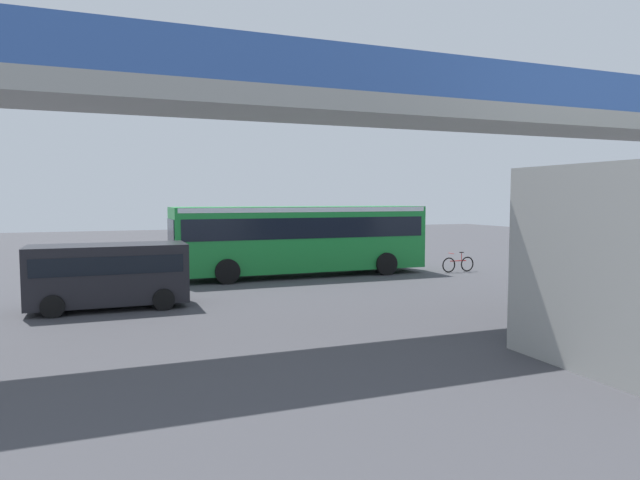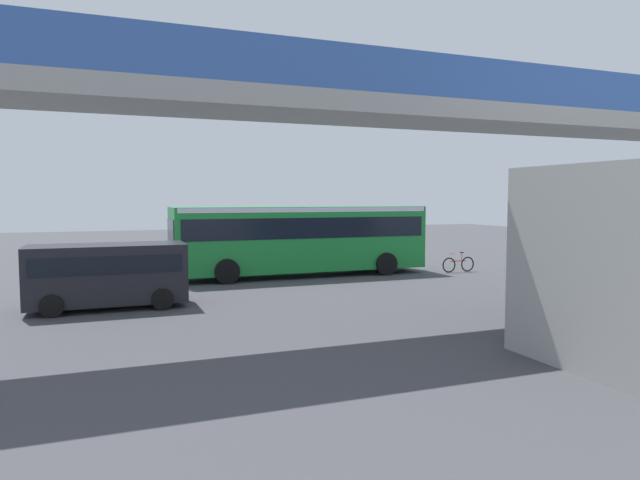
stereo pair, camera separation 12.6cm
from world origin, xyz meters
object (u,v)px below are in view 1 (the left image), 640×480
city_bus (301,234)px  pedestrian (246,249)px  parked_van (109,272)px  traffic_sign (370,227)px  bicycle_red (458,264)px

city_bus → pedestrian: (1.43, -4.63, -1.00)m
city_bus → parked_van: 9.64m
city_bus → traffic_sign: bearing=-140.3°
parked_van → traffic_sign: traffic_sign is taller
pedestrian → parked_van: bearing=54.4°
city_bus → traffic_sign: (-5.95, -4.94, 0.01)m
pedestrian → traffic_sign: bearing=-177.5°
parked_van → traffic_sign: bearing=-145.2°
pedestrian → bicycle_red: bearing=145.1°
city_bus → bicycle_red: 7.74m
parked_van → bicycle_red: size_ratio=2.71×
city_bus → pedestrian: 4.95m
parked_van → traffic_sign: (-14.21, -9.86, 0.71)m
parked_van → bicycle_red: 16.06m
pedestrian → traffic_sign: 7.46m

